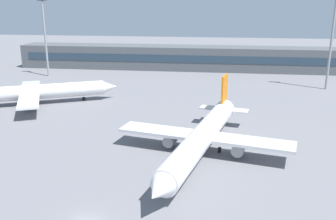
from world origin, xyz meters
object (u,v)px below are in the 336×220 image
object	(u,v)px
airplane_mid	(35,92)
floodlight_tower_east	(333,31)
airplane_near	(202,137)
floodlight_tower_west	(45,32)

from	to	relation	value
airplane_mid	floodlight_tower_east	distance (m)	86.10
airplane_near	floodlight_tower_east	xyz separation A→B (m)	(35.29, 56.25, 14.15)
floodlight_tower_west	floodlight_tower_east	bearing A→B (deg)	-4.86
airplane_near	airplane_mid	size ratio (longest dim) A/B	1.10
airplane_near	airplane_mid	distance (m)	52.67
airplane_near	floodlight_tower_west	bearing A→B (deg)	132.09
airplane_mid	floodlight_tower_east	xyz separation A→B (m)	(80.01, 28.43, 14.28)
floodlight_tower_west	airplane_mid	bearing A→B (deg)	-69.97
airplane_mid	airplane_near	bearing A→B (deg)	-31.89
airplane_near	floodlight_tower_west	distance (m)	87.35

